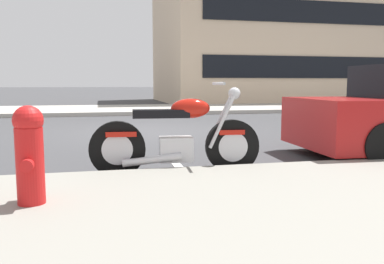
# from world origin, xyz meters

# --- Properties ---
(ground_plane) EXTENTS (260.00, 260.00, 0.00)m
(ground_plane) POSITION_xyz_m (0.00, 0.00, 0.00)
(ground_plane) COLOR #3D3D3F
(sidewalk_far_curb) EXTENTS (120.00, 5.00, 0.14)m
(sidewalk_far_curb) POSITION_xyz_m (12.00, 7.23, 0.07)
(sidewalk_far_curb) COLOR #ADA89E
(sidewalk_far_curb) RESTS_ON ground
(parking_stall_stripe) EXTENTS (0.12, 2.20, 0.01)m
(parking_stall_stripe) POSITION_xyz_m (0.00, -4.13, 0.00)
(parking_stall_stripe) COLOR silver
(parking_stall_stripe) RESTS_ON ground
(parked_motorcycle) EXTENTS (2.09, 0.62, 1.13)m
(parked_motorcycle) POSITION_xyz_m (-0.10, -4.60, 0.44)
(parked_motorcycle) COLOR black
(parked_motorcycle) RESTS_ON ground
(fire_hydrant) EXTENTS (0.24, 0.36, 0.80)m
(fire_hydrant) POSITION_xyz_m (-1.57, -5.98, 0.57)
(fire_hydrant) COLOR red
(fire_hydrant) RESTS_ON sidewalk_near_curb
(townhouse_mid_block) EXTENTS (13.28, 10.50, 8.85)m
(townhouse_mid_block) POSITION_xyz_m (9.33, 14.74, 4.42)
(townhouse_mid_block) COLOR beige
(townhouse_mid_block) RESTS_ON ground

